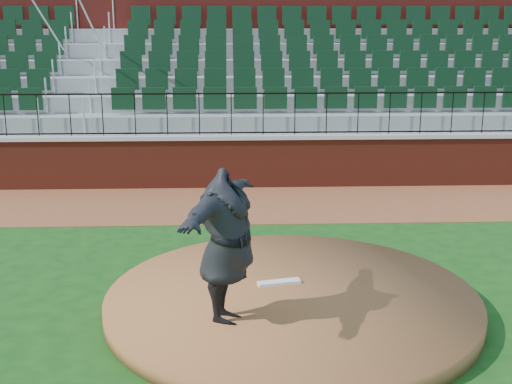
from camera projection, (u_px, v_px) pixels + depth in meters
ground at (260, 302)px, 10.19m from camera, size 90.00×90.00×0.00m
warning_track at (249, 203)px, 15.41m from camera, size 34.00×3.20×0.01m
field_wall at (247, 163)px, 16.80m from camera, size 34.00×0.35×1.20m
wall_cap at (247, 137)px, 16.64m from camera, size 34.00×0.45×0.10m
wall_railing at (247, 114)px, 16.50m from camera, size 34.00×0.05×1.00m
seating_stands at (245, 82)px, 19.00m from camera, size 34.00×5.10×4.60m
concourse_wall at (243, 59)px, 21.59m from camera, size 34.00×0.50×5.50m
pitchers_mound at (292, 302)px, 9.88m from camera, size 5.38×5.38×0.25m
pitching_rubber at (279, 282)px, 10.21m from camera, size 0.67×0.30×0.04m
pitcher at (226, 246)px, 8.75m from camera, size 1.41×2.63×2.06m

